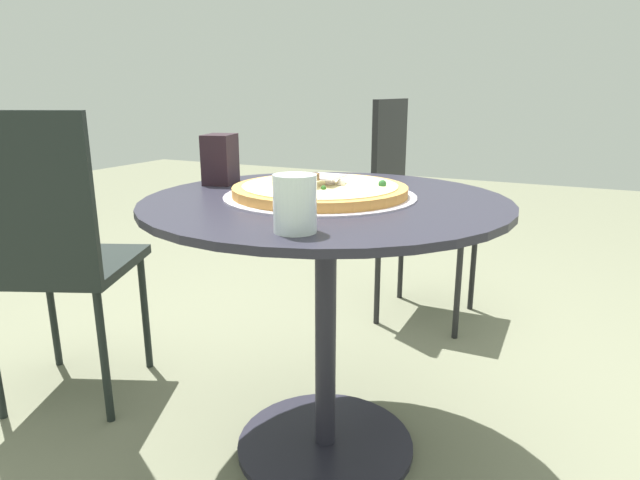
{
  "coord_description": "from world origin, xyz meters",
  "views": [
    {
      "loc": [
        -0.56,
        1.18,
        0.96
      ],
      "look_at": [
        0.02,
        -0.01,
        0.59
      ],
      "focal_mm": 30.46,
      "sensor_mm": 36.0,
      "label": 1
    }
  ],
  "objects_px": {
    "patio_chair_far": "(50,246)",
    "drinking_cup": "(295,204)",
    "pizza_server": "(315,178)",
    "patio_chair_near": "(412,195)",
    "pizza_on_tray": "(320,191)",
    "patio_table": "(326,269)",
    "napkin_dispenser": "(220,159)"
  },
  "relations": [
    {
      "from": "pizza_on_tray",
      "to": "patio_chair_far",
      "type": "bearing_deg",
      "value": 11.89
    },
    {
      "from": "napkin_dispenser",
      "to": "drinking_cup",
      "type": "bearing_deg",
      "value": -147.06
    },
    {
      "from": "pizza_server",
      "to": "patio_chair_far",
      "type": "xyz_separation_m",
      "value": [
        0.81,
        0.12,
        -0.24
      ]
    },
    {
      "from": "drinking_cup",
      "to": "napkin_dispenser",
      "type": "distance_m",
      "value": 0.6
    },
    {
      "from": "patio_table",
      "to": "patio_chair_far",
      "type": "relative_size",
      "value": 0.99
    },
    {
      "from": "patio_chair_near",
      "to": "patio_chair_far",
      "type": "relative_size",
      "value": 1.02
    },
    {
      "from": "pizza_on_tray",
      "to": "pizza_server",
      "type": "bearing_deg",
      "value": 101.19
    },
    {
      "from": "patio_table",
      "to": "patio_chair_near",
      "type": "bearing_deg",
      "value": -85.68
    },
    {
      "from": "napkin_dispenser",
      "to": "patio_chair_far",
      "type": "height_order",
      "value": "patio_chair_far"
    },
    {
      "from": "patio_chair_far",
      "to": "pizza_server",
      "type": "bearing_deg",
      "value": -171.34
    },
    {
      "from": "patio_table",
      "to": "patio_chair_far",
      "type": "xyz_separation_m",
      "value": [
        0.82,
        0.16,
        -0.0
      ]
    },
    {
      "from": "patio_table",
      "to": "patio_chair_near",
      "type": "height_order",
      "value": "patio_chair_near"
    },
    {
      "from": "drinking_cup",
      "to": "patio_chair_near",
      "type": "distance_m",
      "value": 1.37
    },
    {
      "from": "pizza_on_tray",
      "to": "napkin_dispenser",
      "type": "bearing_deg",
      "value": -9.68
    },
    {
      "from": "pizza_on_tray",
      "to": "pizza_server",
      "type": "relative_size",
      "value": 2.27
    },
    {
      "from": "patio_chair_near",
      "to": "patio_chair_far",
      "type": "xyz_separation_m",
      "value": [
        0.74,
        1.17,
        -0.01
      ]
    },
    {
      "from": "pizza_on_tray",
      "to": "napkin_dispenser",
      "type": "xyz_separation_m",
      "value": [
        0.34,
        -0.06,
        0.05
      ]
    },
    {
      "from": "pizza_on_tray",
      "to": "patio_chair_far",
      "type": "relative_size",
      "value": 0.53
    },
    {
      "from": "patio_chair_far",
      "to": "drinking_cup",
      "type": "bearing_deg",
      "value": 169.48
    },
    {
      "from": "pizza_server",
      "to": "patio_chair_far",
      "type": "relative_size",
      "value": 0.23
    },
    {
      "from": "napkin_dispenser",
      "to": "patio_chair_near",
      "type": "relative_size",
      "value": 0.15
    },
    {
      "from": "patio_table",
      "to": "patio_chair_near",
      "type": "xyz_separation_m",
      "value": [
        0.08,
        -1.02,
        0.01
      ]
    },
    {
      "from": "patio_chair_near",
      "to": "pizza_on_tray",
      "type": "bearing_deg",
      "value": 93.16
    },
    {
      "from": "pizza_server",
      "to": "drinking_cup",
      "type": "relative_size",
      "value": 1.96
    },
    {
      "from": "drinking_cup",
      "to": "pizza_server",
      "type": "bearing_deg",
      "value": -70.49
    },
    {
      "from": "patio_chair_near",
      "to": "patio_table",
      "type": "bearing_deg",
      "value": 94.32
    },
    {
      "from": "patio_table",
      "to": "pizza_on_tray",
      "type": "xyz_separation_m",
      "value": [
        0.02,
        -0.01,
        0.2
      ]
    },
    {
      "from": "napkin_dispenser",
      "to": "patio_chair_near",
      "type": "height_order",
      "value": "patio_chair_near"
    },
    {
      "from": "pizza_server",
      "to": "napkin_dispenser",
      "type": "xyz_separation_m",
      "value": [
        0.35,
        -0.1,
        0.02
      ]
    },
    {
      "from": "pizza_server",
      "to": "patio_chair_near",
      "type": "xyz_separation_m",
      "value": [
        0.06,
        -1.05,
        -0.22
      ]
    },
    {
      "from": "pizza_server",
      "to": "drinking_cup",
      "type": "xyz_separation_m",
      "value": [
        -0.1,
        0.29,
        0.0
      ]
    },
    {
      "from": "drinking_cup",
      "to": "patio_chair_far",
      "type": "height_order",
      "value": "patio_chair_far"
    }
  ]
}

